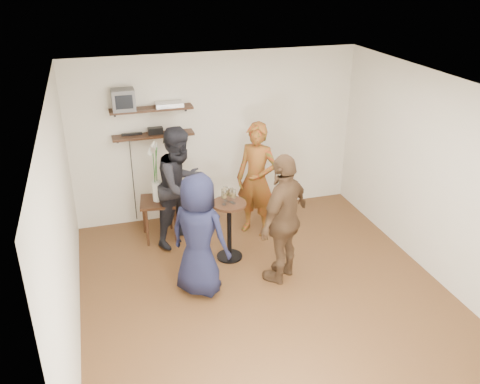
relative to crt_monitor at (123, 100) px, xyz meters
name	(u,v)px	position (x,y,z in m)	size (l,w,h in m)	color
room	(271,204)	(1.39, -2.38, -0.72)	(4.58, 5.08, 2.68)	#4D2E18
shelf_upper	(151,109)	(0.39, 0.00, -0.17)	(1.20, 0.25, 0.04)	black
shelf_lower	(153,135)	(0.39, 0.00, -0.57)	(1.20, 0.25, 0.04)	black
crt_monitor	(123,100)	(0.00, 0.00, 0.00)	(0.32, 0.30, 0.30)	#59595B
dvd_deck	(169,104)	(0.64, 0.00, -0.12)	(0.40, 0.24, 0.06)	silver
radio	(155,131)	(0.42, 0.00, -0.50)	(0.22, 0.10, 0.10)	black
power_strip	(132,134)	(0.08, 0.05, -0.54)	(0.30, 0.05, 0.03)	black
side_table	(158,206)	(0.32, -0.48, -1.51)	(0.58, 0.58, 0.61)	black
vase_lilies	(156,181)	(0.32, -0.48, -1.10)	(0.19, 0.20, 0.96)	silver
drinks_table	(229,223)	(1.17, -1.33, -1.47)	(0.47, 0.47, 0.86)	black
wine_glass_fl	(224,194)	(1.10, -1.37, -1.01)	(0.07, 0.07, 0.22)	silver
wine_glass_fr	(234,194)	(1.23, -1.38, -1.03)	(0.07, 0.07, 0.20)	silver
wine_glass_bl	(226,192)	(1.15, -1.27, -1.02)	(0.07, 0.07, 0.20)	silver
wine_glass_br	(231,193)	(1.20, -1.33, -1.02)	(0.07, 0.07, 0.20)	silver
person_plaid	(257,180)	(1.76, -0.73, -1.15)	(0.63, 0.41, 1.73)	red
person_dark	(181,186)	(0.65, -0.67, -1.14)	(0.86, 0.67, 1.76)	black
person_navy	(199,236)	(0.62, -1.97, -1.23)	(0.77, 0.50, 1.58)	#161831
person_brown	(284,219)	(1.71, -1.99, -1.15)	(1.01, 0.42, 1.73)	#4E3521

